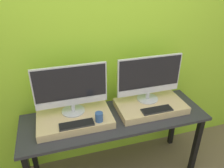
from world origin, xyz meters
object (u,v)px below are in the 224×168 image
Objects in this scene: keyboard_left at (77,124)px; mug at (99,117)px; monitor_right at (149,77)px; monitor_left at (71,88)px; keyboard_right at (157,110)px.

keyboard_left is 0.20m from mug.
monitor_right is (0.57, 0.21, 0.21)m from mug.
monitor_left is at bearing 180.00° from monitor_right.
keyboard_right is (0.57, 0.00, -0.04)m from mug.
keyboard_right is at bearing -90.00° from monitor_right.
keyboard_left is 3.49× the size of mug.
keyboard_left is 1.00× the size of keyboard_right.
keyboard_left is at bearing 180.00° from mug.
keyboard_right is at bearing -15.54° from monitor_left.
keyboard_left is 0.46× the size of monitor_right.
monitor_left is 0.36m from mug.
monitor_right reaches higher than keyboard_left.
keyboard_left is 0.77m from keyboard_right.
mug is (0.20, -0.21, -0.21)m from monitor_left.
monitor_right is at bearing 15.54° from keyboard_left.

